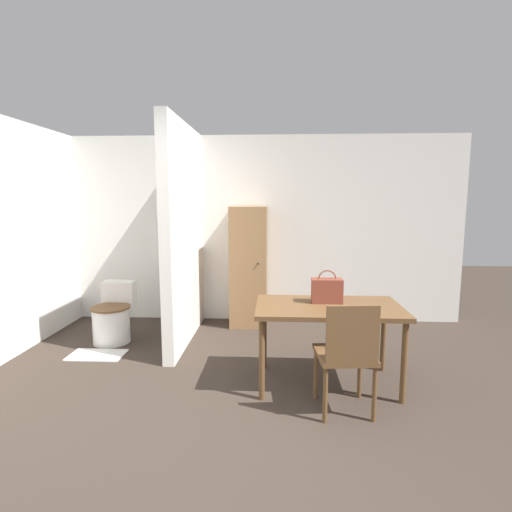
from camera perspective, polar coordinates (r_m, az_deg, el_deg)
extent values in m
plane|color=#382D26|center=(2.76, -6.52, -28.89)|extent=(16.00, 16.00, 0.00)
cube|color=white|center=(5.47, -1.15, 3.81)|extent=(5.74, 0.12, 2.50)
cube|color=white|center=(4.70, -10.22, 2.99)|extent=(0.12, 1.65, 2.50)
cube|color=brown|center=(3.60, 10.31, -7.26)|extent=(1.27, 0.75, 0.04)
cylinder|color=brown|center=(3.40, 0.84, -14.61)|extent=(0.05, 0.05, 0.69)
cylinder|color=brown|center=(3.55, 20.39, -14.10)|extent=(0.05, 0.05, 0.69)
cylinder|color=brown|center=(3.98, 1.17, -11.13)|extent=(0.05, 0.05, 0.69)
cylinder|color=brown|center=(4.12, 17.73, -10.88)|extent=(0.05, 0.05, 0.69)
cube|color=brown|center=(3.28, 12.52, -13.62)|extent=(0.47, 0.47, 0.04)
cube|color=brown|center=(3.02, 13.63, -10.85)|extent=(0.39, 0.06, 0.43)
cylinder|color=brown|center=(3.50, 8.55, -16.27)|extent=(0.04, 0.04, 0.43)
cylinder|color=brown|center=(3.59, 14.59, -15.84)|extent=(0.04, 0.04, 0.43)
cylinder|color=brown|center=(3.18, 9.87, -18.98)|extent=(0.04, 0.04, 0.43)
cylinder|color=brown|center=(3.27, 16.56, -18.38)|extent=(0.04, 0.04, 0.43)
cylinder|color=white|center=(5.01, -19.96, -9.31)|extent=(0.42, 0.42, 0.40)
cylinder|color=brown|center=(4.95, -20.08, -6.93)|extent=(0.44, 0.44, 0.02)
cube|color=white|center=(5.17, -18.95, -4.86)|extent=(0.38, 0.18, 0.27)
cube|color=brown|center=(3.67, 10.09, -4.90)|extent=(0.27, 0.14, 0.22)
torus|color=brown|center=(3.65, 10.14, -3.23)|extent=(0.16, 0.01, 0.16)
cube|color=#997047|center=(5.23, -1.05, -1.53)|extent=(0.48, 0.44, 1.57)
sphere|color=black|center=(4.98, 0.27, -1.10)|extent=(0.02, 0.02, 0.02)
cube|color=silver|center=(4.72, -21.78, -12.99)|extent=(0.58, 0.33, 0.01)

